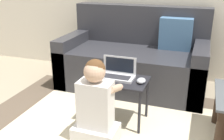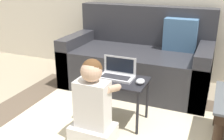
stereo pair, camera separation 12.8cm
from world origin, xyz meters
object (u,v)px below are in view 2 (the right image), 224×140
Objects in this scene: couch at (138,61)px; laptop_desk at (117,85)px; computer_mouse at (140,81)px; person_seated at (93,107)px; laptop at (117,74)px.

couch is 3.16× the size of laptop_desk.
couch is 0.92m from computer_mouse.
computer_mouse is (0.21, -0.01, 0.08)m from laptop_desk.
person_seated is (-0.05, -0.38, -0.04)m from laptop_desk.
person_seated is at bearing -89.08° from couch.
person_seated is at bearing -126.11° from computer_mouse.
laptop_desk is (0.07, -0.85, 0.04)m from couch.
person_seated is (0.02, -1.23, -0.00)m from couch.
computer_mouse is 0.47m from person_seated.
person_seated is (-0.27, -0.37, -0.12)m from computer_mouse.
laptop_desk is 0.23m from computer_mouse.
laptop_desk is at bearing -85.01° from couch.
laptop is at bearing 168.35° from computer_mouse.
person_seated reaches higher than laptop.
computer_mouse is (0.29, -0.87, 0.12)m from couch.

